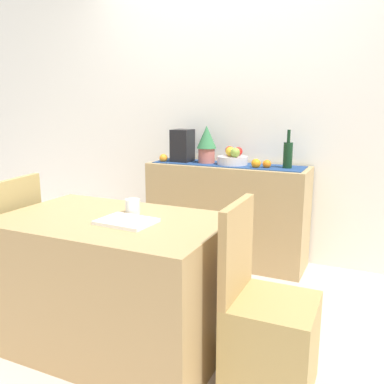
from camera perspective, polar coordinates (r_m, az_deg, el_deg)
ground_plane at (r=2.94m, az=-3.54°, el=-15.23°), size 6.40×6.40×0.02m
room_wall_rear at (r=3.69m, az=5.05°, el=12.27°), size 6.40×0.06×2.70m
sideboard_console at (r=3.53m, az=4.80°, el=-2.98°), size 1.34×0.42×0.84m
table_runner at (r=3.45m, az=4.92°, el=3.82°), size 1.26×0.32×0.01m
fruit_bowl at (r=3.43m, az=5.61°, el=4.38°), size 0.25×0.25×0.07m
apple_rear at (r=3.42m, az=5.30°, el=5.59°), size 0.08×0.08×0.08m
apple_left at (r=3.47m, az=6.42°, el=5.61°), size 0.07×0.07×0.07m
apple_right at (r=3.50m, az=5.24°, el=5.72°), size 0.08×0.08×0.08m
apple_front at (r=3.36m, az=5.99°, el=5.46°), size 0.08×0.08×0.08m
wine_bottle at (r=3.30m, az=13.11°, el=5.08°), size 0.07×0.07×0.30m
coffee_maker at (r=3.59m, az=-1.33°, el=6.41°), size 0.16×0.18×0.28m
potted_plant at (r=3.50m, az=2.03°, el=6.78°), size 0.17×0.17×0.32m
orange_loose_far at (r=3.30m, az=10.31°, el=3.83°), size 0.07×0.07×0.07m
orange_loose_end at (r=3.29m, az=8.84°, el=3.92°), size 0.07×0.07×0.07m
orange_loose_mid at (r=3.60m, az=-3.97°, el=4.71°), size 0.07×0.07×0.07m
dining_table at (r=2.37m, az=-10.74°, el=-12.22°), size 1.21×0.76×0.74m
open_book at (r=2.14m, az=-9.06°, el=-4.04°), size 0.29×0.23×0.02m
coffee_cup at (r=2.30m, az=-8.21°, el=-2.01°), size 0.08×0.08×0.08m
chair_near_window at (r=2.97m, az=-24.69°, el=-10.22°), size 0.45×0.45×0.90m
chair_by_corner at (r=2.09m, az=10.42°, el=-18.99°), size 0.40×0.40×0.90m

